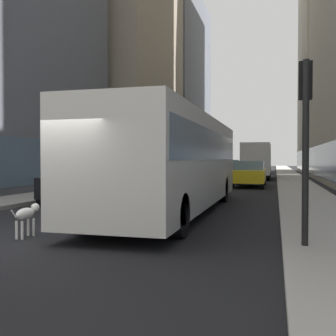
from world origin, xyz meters
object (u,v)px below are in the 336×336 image
Objects in this scene: dalmatian_dog at (27,214)px; traffic_light_near at (305,121)px; car_yellow_taxi at (249,174)px; transit_bus at (175,158)px; car_black_suv at (86,182)px; box_truck at (257,160)px; car_blue_hatchback at (261,167)px; car_red_coupe at (233,166)px.

traffic_light_near is (5.86, 0.10, 1.92)m from dalmatian_dog.
transit_bus is at bearing -97.27° from car_yellow_taxi.
transit_bus is 2.69× the size of car_black_suv.
box_truck is 27.83m from dalmatian_dog.
car_black_suv is 31.18m from car_blue_hatchback.
car_red_coupe and car_blue_hatchback have the same top height.
car_blue_hatchback is 0.60× the size of box_truck.
box_truck is (4.00, -19.66, 0.85)m from car_red_coupe.
car_red_coupe is 20.08m from box_truck.
car_blue_hatchback is 9.66m from box_truck.
car_yellow_taxi is at bearing 77.88° from dalmatian_dog.
traffic_light_near is (2.10, -17.40, 1.61)m from car_yellow_taxi.
car_black_suv is at bearing -100.35° from car_blue_hatchback.
car_blue_hatchback is (4.00, -10.03, 0.00)m from car_red_coupe.
car_yellow_taxi is 10.09m from box_truck.
car_blue_hatchback is at bearing 84.23° from dalmatian_dog.
transit_bus is 5.54m from dalmatian_dog.
car_black_suv is 0.57× the size of box_truck.
transit_bus is 2.46× the size of car_yellow_taxi.
car_red_coupe is at bearing 87.75° from car_black_suv.
transit_bus is 11.98× the size of dalmatian_dog.
traffic_light_near reaches higher than box_truck.
car_yellow_taxi is at bearing -90.00° from box_truck.
box_truck is at bearing 82.23° from dalmatian_dog.
traffic_light_near is (7.70, -6.40, 1.61)m from car_black_suv.
car_yellow_taxi is (5.60, 10.99, 0.00)m from car_black_suv.
transit_bus is 22.66m from box_truck.
car_red_coupe is at bearing 97.67° from car_yellow_taxi.
box_truck reaches higher than car_blue_hatchback.
dalmatian_dog is at bearing -95.77° from car_blue_hatchback.
transit_bus is 42.34m from car_red_coupe.
dalmatian_dog is at bearing -102.12° from car_yellow_taxi.
box_truck is (5.60, 21.05, 0.84)m from car_black_suv.
dalmatian_dog is 6.17m from traffic_light_near.
transit_bus is 12.69m from car_yellow_taxi.
car_red_coupe is 40.73m from car_black_suv.
transit_bus is 3.39× the size of traffic_light_near.
car_red_coupe is 29.98m from car_yellow_taxi.
box_truck reaches higher than car_red_coupe.
car_red_coupe is 0.53× the size of box_truck.
dalmatian_dog is at bearing -113.57° from transit_bus.
car_black_suv is 0.95× the size of car_blue_hatchback.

